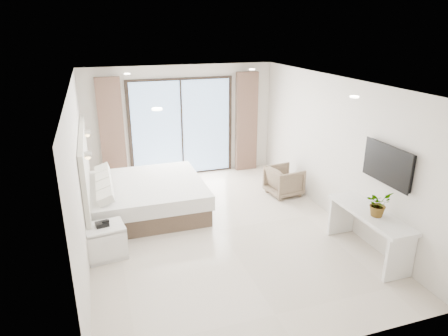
{
  "coord_description": "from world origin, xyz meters",
  "views": [
    {
      "loc": [
        -1.97,
        -6.26,
        3.57
      ],
      "look_at": [
        0.21,
        0.4,
        1.05
      ],
      "focal_mm": 32.0,
      "sensor_mm": 36.0,
      "label": 1
    }
  ],
  "objects_px": {
    "bed": "(145,197)",
    "nightstand": "(106,241)",
    "armchair": "(284,180)",
    "console_desk": "(369,223)"
  },
  "relations": [
    {
      "from": "nightstand",
      "to": "armchair",
      "type": "relative_size",
      "value": 0.95
    },
    {
      "from": "nightstand",
      "to": "armchair",
      "type": "height_order",
      "value": "armchair"
    },
    {
      "from": "bed",
      "to": "nightstand",
      "type": "xyz_separation_m",
      "value": [
        -0.83,
        -1.46,
        -0.05
      ]
    },
    {
      "from": "bed",
      "to": "armchair",
      "type": "distance_m",
      "value": 3.04
    },
    {
      "from": "armchair",
      "to": "nightstand",
      "type": "bearing_deg",
      "value": 102.38
    },
    {
      "from": "console_desk",
      "to": "nightstand",
      "type": "bearing_deg",
      "value": 162.81
    },
    {
      "from": "bed",
      "to": "console_desk",
      "type": "relative_size",
      "value": 1.36
    },
    {
      "from": "nightstand",
      "to": "console_desk",
      "type": "relative_size",
      "value": 0.4
    },
    {
      "from": "bed",
      "to": "nightstand",
      "type": "bearing_deg",
      "value": -119.75
    },
    {
      "from": "nightstand",
      "to": "armchair",
      "type": "distance_m",
      "value": 4.12
    }
  ]
}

